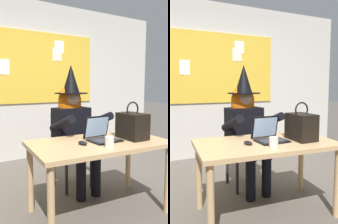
% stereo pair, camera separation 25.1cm
% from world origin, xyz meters
% --- Properties ---
extents(ground_plane, '(24.00, 24.00, 0.00)m').
position_xyz_m(ground_plane, '(0.00, 0.00, 0.00)').
color(ground_plane, '#5B544C').
extents(wall_back_bulletin, '(5.36, 2.28, 2.65)m').
position_xyz_m(wall_back_bulletin, '(0.00, 2.06, 1.34)').
color(wall_back_bulletin, beige).
rests_on(wall_back_bulletin, ground).
extents(desk_main, '(1.36, 0.83, 0.71)m').
position_xyz_m(desk_main, '(0.03, -0.03, 0.62)').
color(desk_main, tan).
rests_on(desk_main, ground).
extents(chair_at_desk, '(0.43, 0.43, 0.91)m').
position_xyz_m(chair_at_desk, '(0.08, 0.70, 0.52)').
color(chair_at_desk, '#2D3347').
rests_on(chair_at_desk, ground).
extents(person_costumed, '(0.61, 0.67, 1.50)m').
position_xyz_m(person_costumed, '(0.09, 0.58, 0.81)').
color(person_costumed, black).
rests_on(person_costumed, ground).
extents(laptop, '(0.31, 0.29, 0.23)m').
position_xyz_m(laptop, '(0.08, -0.00, 0.77)').
color(laptop, black).
rests_on(laptop, desk_main).
extents(computer_mouse, '(0.08, 0.11, 0.03)m').
position_xyz_m(computer_mouse, '(-0.17, -0.06, 0.73)').
color(computer_mouse, black).
rests_on(computer_mouse, desk_main).
extents(handbag, '(0.20, 0.30, 0.38)m').
position_xyz_m(handbag, '(0.39, -0.10, 0.85)').
color(handbag, black).
rests_on(handbag, desk_main).
extents(coffee_mug, '(0.08, 0.08, 0.09)m').
position_xyz_m(coffee_mug, '(-0.01, -0.25, 0.76)').
color(coffee_mug, silver).
rests_on(coffee_mug, desk_main).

